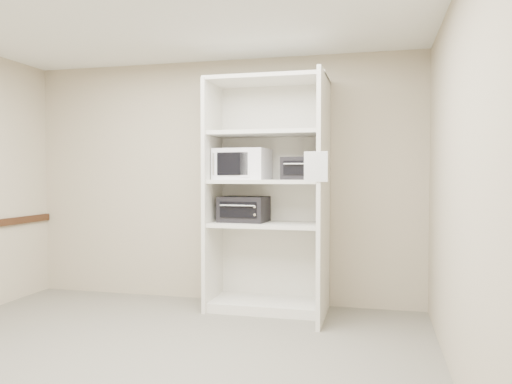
% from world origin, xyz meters
% --- Properties ---
extents(floor, '(4.50, 4.00, 0.01)m').
position_xyz_m(floor, '(0.00, 0.00, 0.00)').
color(floor, '#686358').
rests_on(floor, ground).
extents(ceiling, '(4.50, 4.00, 0.01)m').
position_xyz_m(ceiling, '(0.00, 0.00, 2.70)').
color(ceiling, white).
extents(wall_back, '(4.50, 0.02, 2.70)m').
position_xyz_m(wall_back, '(0.00, 2.00, 1.35)').
color(wall_back, tan).
rests_on(wall_back, ground).
extents(wall_right, '(0.02, 4.00, 2.70)m').
position_xyz_m(wall_right, '(2.25, 0.00, 1.35)').
color(wall_right, tan).
rests_on(wall_right, ground).
extents(shelving_unit, '(1.24, 0.92, 2.42)m').
position_xyz_m(shelving_unit, '(0.67, 1.70, 1.13)').
color(shelving_unit, silver).
rests_on(shelving_unit, floor).
extents(microwave, '(0.57, 0.45, 0.33)m').
position_xyz_m(microwave, '(0.34, 1.74, 1.53)').
color(microwave, white).
rests_on(microwave, shelving_unit).
extents(toaster_oven_upper, '(0.41, 0.31, 0.23)m').
position_xyz_m(toaster_oven_upper, '(0.99, 1.67, 1.49)').
color(toaster_oven_upper, black).
rests_on(toaster_oven_upper, shelving_unit).
extents(toaster_oven_lower, '(0.51, 0.40, 0.27)m').
position_xyz_m(toaster_oven_lower, '(0.36, 1.73, 1.05)').
color(toaster_oven_lower, black).
rests_on(toaster_oven_lower, shelving_unit).
extents(paper_sign, '(0.21, 0.02, 0.27)m').
position_xyz_m(paper_sign, '(1.20, 1.07, 1.49)').
color(paper_sign, white).
rests_on(paper_sign, shelving_unit).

